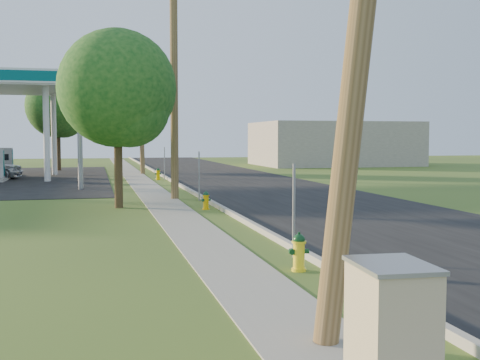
% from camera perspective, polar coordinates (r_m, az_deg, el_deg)
% --- Properties ---
extents(ground_plane, '(140.00, 140.00, 0.00)m').
position_cam_1_polar(ground_plane, '(9.05, 12.33, -12.38)').
color(ground_plane, '#395221').
rests_on(ground_plane, ground).
extents(road, '(8.00, 120.00, 0.02)m').
position_cam_1_polar(road, '(19.81, 11.38, -3.41)').
color(road, black).
rests_on(road, ground).
extents(curb, '(0.15, 120.00, 0.15)m').
position_cam_1_polar(curb, '(18.48, 0.04, -3.66)').
color(curb, '#9C9990').
rests_on(curb, ground).
extents(sidewalk, '(1.50, 120.00, 0.03)m').
position_cam_1_polar(sidewalk, '(18.15, -5.34, -4.00)').
color(sidewalk, gray).
rests_on(sidewalk, ground).
extents(utility_pole_mid, '(1.40, 0.32, 9.80)m').
position_cam_1_polar(utility_pole_mid, '(25.12, -6.27, 9.50)').
color(utility_pole_mid, brown).
rests_on(utility_pole_mid, ground).
extents(utility_pole_far, '(1.40, 0.32, 9.50)m').
position_cam_1_polar(utility_pole_far, '(42.97, -9.38, 6.97)').
color(utility_pole_far, brown).
rests_on(utility_pole_far, ground).
extents(sign_post_near, '(0.05, 0.04, 2.00)m').
position_cam_1_polar(sign_post_near, '(12.76, 5.13, -2.93)').
color(sign_post_near, gray).
rests_on(sign_post_near, ground).
extents(sign_post_mid, '(0.05, 0.04, 2.00)m').
position_cam_1_polar(sign_post_mid, '(24.19, -3.90, 0.35)').
color(sign_post_mid, gray).
rests_on(sign_post_mid, ground).
extents(sign_post_far, '(0.05, 0.04, 2.00)m').
position_cam_1_polar(sign_post_far, '(36.25, -7.17, 1.54)').
color(sign_post_far, gray).
rests_on(sign_post_far, ground).
extents(fuel_pump_se, '(1.20, 3.20, 1.90)m').
position_cam_1_polar(fuel_pump_se, '(42.21, -21.35, 1.26)').
color(fuel_pump_se, '#9C9990').
rests_on(fuel_pump_se, ground).
extents(price_pylon, '(0.34, 2.04, 6.85)m').
position_cam_1_polar(price_pylon, '(30.44, -15.04, 9.33)').
color(price_pylon, gray).
rests_on(price_pylon, ground).
extents(distant_building, '(14.00, 10.00, 4.00)m').
position_cam_1_polar(distant_building, '(57.13, 8.84, 3.42)').
color(distant_building, gray).
rests_on(distant_building, ground).
extents(tree_verge, '(4.26, 4.26, 6.46)m').
position_cam_1_polar(tree_verge, '(22.20, -11.29, 8.11)').
color(tree_verge, '#382B1A').
rests_on(tree_verge, ground).
extents(tree_lot, '(4.94, 4.94, 7.49)m').
position_cam_1_polar(tree_lot, '(48.85, -16.77, 6.52)').
color(tree_lot, '#382B1A').
rests_on(tree_lot, ground).
extents(hydrant_near, '(0.39, 0.35, 0.75)m').
position_cam_1_polar(hydrant_near, '(11.58, 5.61, -6.81)').
color(hydrant_near, yellow).
rests_on(hydrant_near, ground).
extents(hydrant_mid, '(0.35, 0.31, 0.67)m').
position_cam_1_polar(hydrant_mid, '(21.37, -3.24, -1.94)').
color(hydrant_mid, '#E2A607').
rests_on(hydrant_mid, ground).
extents(hydrant_far, '(0.38, 0.34, 0.74)m').
position_cam_1_polar(hydrant_far, '(36.80, -7.77, 0.57)').
color(hydrant_far, '#E4B400').
rests_on(hydrant_far, ground).
extents(utility_cabinet, '(0.69, 0.87, 1.43)m').
position_cam_1_polar(utility_cabinet, '(5.72, 14.13, -14.66)').
color(utility_cabinet, tan).
rests_on(utility_cabinet, ground).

